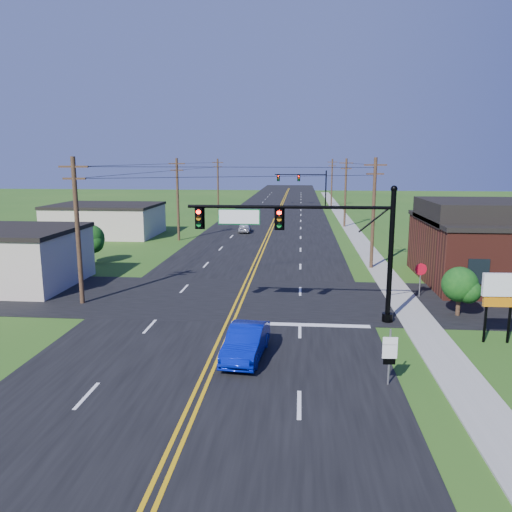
# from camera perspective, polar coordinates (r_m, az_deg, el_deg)

# --- Properties ---
(ground) EXTENTS (260.00, 260.00, 0.00)m
(ground) POSITION_cam_1_polar(r_m,az_deg,el_deg) (21.15, -6.24, -13.69)
(ground) COLOR #234E16
(ground) RESTS_ON ground
(road_main) EXTENTS (16.00, 220.00, 0.04)m
(road_main) POSITION_cam_1_polar(r_m,az_deg,el_deg) (69.51, 1.83, 3.66)
(road_main) COLOR black
(road_main) RESTS_ON ground
(road_cross) EXTENTS (70.00, 10.00, 0.04)m
(road_cross) POSITION_cam_1_polar(r_m,az_deg,el_deg) (32.30, -2.08, -4.84)
(road_cross) COLOR black
(road_cross) RESTS_ON ground
(sidewalk) EXTENTS (2.00, 160.00, 0.08)m
(sidewalk) POSITION_cam_1_polar(r_m,az_deg,el_deg) (59.85, 11.36, 2.30)
(sidewalk) COLOR gray
(sidewalk) RESTS_ON ground
(signal_mast_main) EXTENTS (11.30, 0.60, 7.48)m
(signal_mast_main) POSITION_cam_1_polar(r_m,az_deg,el_deg) (27.14, 5.92, 2.31)
(signal_mast_main) COLOR black
(signal_mast_main) RESTS_ON ground
(signal_mast_far) EXTENTS (10.98, 0.60, 7.48)m
(signal_mast_far) POSITION_cam_1_polar(r_m,az_deg,el_deg) (98.93, 5.45, 8.41)
(signal_mast_far) COLOR black
(signal_mast_far) RESTS_ON ground
(cream_bldg_near) EXTENTS (10.20, 8.20, 4.10)m
(cream_bldg_near) POSITION_cam_1_polar(r_m,az_deg,el_deg) (39.52, -26.97, -0.09)
(cream_bldg_near) COLOR #BFB3A3
(cream_bldg_near) RESTS_ON ground
(cream_bldg_far) EXTENTS (12.20, 9.20, 3.70)m
(cream_bldg_far) POSITION_cam_1_polar(r_m,az_deg,el_deg) (61.68, -16.80, 4.00)
(cream_bldg_far) COLOR #BFB3A3
(cream_bldg_far) RESTS_ON ground
(utility_pole_left_a) EXTENTS (1.80, 0.28, 9.00)m
(utility_pole_left_a) POSITION_cam_1_polar(r_m,az_deg,el_deg) (32.07, -19.72, 2.99)
(utility_pole_left_a) COLOR #342517
(utility_pole_left_a) RESTS_ON ground
(utility_pole_left_b) EXTENTS (1.80, 0.28, 9.00)m
(utility_pole_left_b) POSITION_cam_1_polar(r_m,az_deg,el_deg) (55.64, -8.94, 6.59)
(utility_pole_left_b) COLOR #342517
(utility_pole_left_b) RESTS_ON ground
(utility_pole_left_c) EXTENTS (1.80, 0.28, 9.00)m
(utility_pole_left_c) POSITION_cam_1_polar(r_m,az_deg,el_deg) (82.05, -4.37, 8.04)
(utility_pole_left_c) COLOR #342517
(utility_pole_left_c) RESTS_ON ground
(utility_pole_right_a) EXTENTS (1.80, 0.28, 9.00)m
(utility_pole_right_a) POSITION_cam_1_polar(r_m,az_deg,el_deg) (41.46, 13.27, 5.00)
(utility_pole_right_a) COLOR #342517
(utility_pole_right_a) RESTS_ON ground
(utility_pole_right_b) EXTENTS (1.80, 0.28, 9.00)m
(utility_pole_right_b) POSITION_cam_1_polar(r_m,az_deg,el_deg) (67.22, 10.19, 7.28)
(utility_pole_right_b) COLOR #342517
(utility_pole_right_b) RESTS_ON ground
(utility_pole_right_c) EXTENTS (1.80, 0.28, 9.00)m
(utility_pole_right_c) POSITION_cam_1_polar(r_m,az_deg,el_deg) (97.10, 8.66, 8.39)
(utility_pole_right_c) COLOR #342517
(utility_pole_right_c) RESTS_ON ground
(tree_right_back) EXTENTS (3.00, 3.00, 4.10)m
(tree_right_back) POSITION_cam_1_polar(r_m,az_deg,el_deg) (46.85, 20.01, 2.66)
(tree_right_back) COLOR #342517
(tree_right_back) RESTS_ON ground
(shrub_corner) EXTENTS (2.00, 2.00, 2.86)m
(shrub_corner) POSITION_cam_1_polar(r_m,az_deg,el_deg) (30.55, 22.26, -3.04)
(shrub_corner) COLOR #342517
(shrub_corner) RESTS_ON ground
(tree_left) EXTENTS (2.40, 2.40, 3.37)m
(tree_left) POSITION_cam_1_polar(r_m,az_deg,el_deg) (45.09, -18.40, 1.91)
(tree_left) COLOR #342517
(tree_left) RESTS_ON ground
(blue_car) EXTENTS (1.94, 4.53, 1.45)m
(blue_car) POSITION_cam_1_polar(r_m,az_deg,el_deg) (22.71, -1.17, -9.87)
(blue_car) COLOR #0716A5
(blue_car) RESTS_ON ground
(distant_car) EXTENTS (1.60, 3.69, 1.24)m
(distant_car) POSITION_cam_1_polar(r_m,az_deg,el_deg) (61.52, -1.28, 3.28)
(distant_car) COLOR silver
(distant_car) RESTS_ON ground
(route_sign) EXTENTS (0.58, 0.10, 2.33)m
(route_sign) POSITION_cam_1_polar(r_m,az_deg,el_deg) (20.54, 15.02, -10.66)
(route_sign) COLOR slate
(route_sign) RESTS_ON ground
(stop_sign) EXTENTS (0.80, 0.14, 2.25)m
(stop_sign) POSITION_cam_1_polar(r_m,az_deg,el_deg) (33.95, 18.30, -1.83)
(stop_sign) COLOR slate
(stop_sign) RESTS_ON ground
(pylon_sign) EXTENTS (1.69, 0.30, 3.47)m
(pylon_sign) POSITION_cam_1_polar(r_m,az_deg,el_deg) (26.74, 26.10, -3.75)
(pylon_sign) COLOR black
(pylon_sign) RESTS_ON ground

